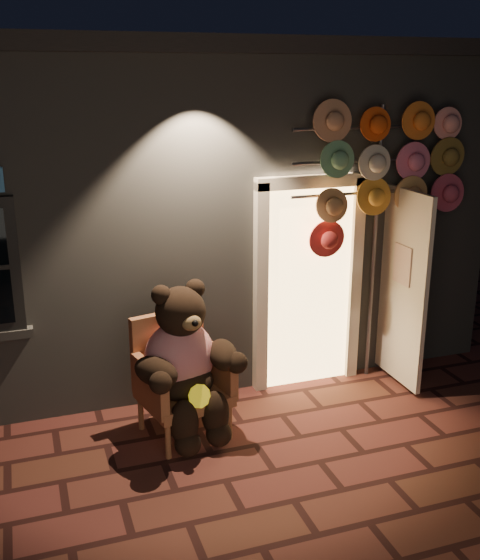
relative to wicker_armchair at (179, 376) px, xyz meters
name	(u,v)px	position (x,y,z in m)	size (l,w,h in m)	color
ground	(226,481)	(0.15, -0.90, -0.54)	(60.00, 60.00, 0.00)	#542420
shop_building	(130,188)	(0.15, 3.09, 1.20)	(7.30, 5.95, 3.51)	slate
wicker_armchair	(179,376)	(0.00, 0.00, 0.00)	(0.87, 0.81, 1.08)	#A76A40
teddy_bear	(184,362)	(0.02, -0.14, 0.19)	(1.00, 0.88, 1.42)	red
hat_rack	(387,169)	(2.23, 0.38, 1.70)	(1.84, 0.22, 2.87)	#59595E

